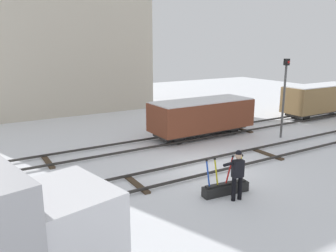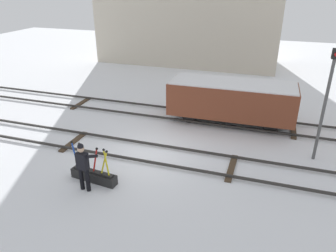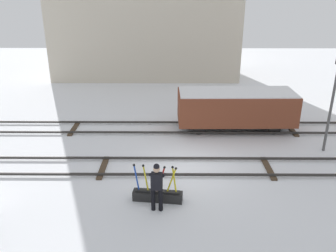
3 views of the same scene
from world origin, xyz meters
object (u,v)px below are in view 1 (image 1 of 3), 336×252
(freight_car_far_end, at_px, (202,115))
(rail_worker, at_px, (237,172))
(signal_post, at_px, (284,91))
(freight_car_mid_siding, at_px, (319,98))
(switch_lever_frame, at_px, (226,187))

(freight_car_far_end, bearing_deg, rail_worker, -119.15)
(signal_post, xyz_separation_m, freight_car_mid_siding, (6.83, 2.54, -1.33))
(switch_lever_frame, height_order, freight_car_far_end, freight_car_far_end)
(switch_lever_frame, relative_size, freight_car_mid_siding, 0.30)
(freight_car_mid_siding, bearing_deg, freight_car_far_end, -179.89)
(switch_lever_frame, xyz_separation_m, freight_car_far_end, (3.90, 6.72, 1.00))
(switch_lever_frame, xyz_separation_m, freight_car_mid_siding, (14.51, 6.72, 1.10))
(switch_lever_frame, bearing_deg, signal_post, 34.91)
(signal_post, bearing_deg, freight_car_far_end, 146.06)
(signal_post, bearing_deg, freight_car_mid_siding, 20.43)
(rail_worker, distance_m, freight_car_far_end, 8.25)
(rail_worker, xyz_separation_m, freight_car_mid_siding, (14.51, 7.27, 0.33))
(signal_post, height_order, freight_car_mid_siding, signal_post)
(rail_worker, xyz_separation_m, signal_post, (7.68, 4.73, 1.66))
(freight_car_far_end, bearing_deg, signal_post, -34.87)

